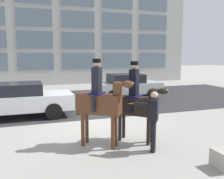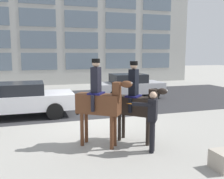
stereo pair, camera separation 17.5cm
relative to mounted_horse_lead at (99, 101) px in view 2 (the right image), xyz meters
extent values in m
plane|color=#9E9B93|center=(0.56, 2.48, -1.37)|extent=(80.00, 80.00, 0.00)
cube|color=#2D2D30|center=(0.56, 7.23, -1.37)|extent=(25.14, 8.50, 0.01)
cube|color=#A8A8A3|center=(0.56, 15.48, 5.90)|extent=(25.14, 0.30, 14.54)
cube|color=slate|center=(-1.28, 15.31, 0.71)|extent=(2.95, 0.02, 1.46)
cube|color=slate|center=(2.40, 15.31, 0.71)|extent=(2.95, 0.02, 1.46)
cube|color=slate|center=(6.09, 15.31, 0.71)|extent=(2.95, 0.02, 1.46)
cube|color=slate|center=(9.78, 15.31, 0.71)|extent=(2.95, 0.02, 1.46)
cube|color=slate|center=(-1.28, 15.31, 2.53)|extent=(2.95, 0.02, 1.46)
cube|color=slate|center=(2.40, 15.31, 2.53)|extent=(2.95, 0.02, 1.46)
cube|color=slate|center=(6.09, 15.31, 2.53)|extent=(2.95, 0.02, 1.46)
cube|color=slate|center=(9.78, 15.31, 2.53)|extent=(2.95, 0.02, 1.46)
cube|color=slate|center=(-1.28, 15.31, 4.36)|extent=(2.95, 0.02, 1.46)
cube|color=slate|center=(2.40, 15.31, 4.36)|extent=(2.95, 0.02, 1.46)
cube|color=slate|center=(6.09, 15.31, 4.36)|extent=(2.95, 0.02, 1.46)
cube|color=slate|center=(9.78, 15.31, 4.36)|extent=(2.95, 0.02, 1.46)
cube|color=slate|center=(6.09, 15.31, 6.19)|extent=(2.95, 0.02, 1.46)
cube|color=slate|center=(9.78, 15.31, 6.19)|extent=(2.95, 0.02, 1.46)
cube|color=#59331E|center=(-0.03, 0.02, -0.08)|extent=(1.31, 1.12, 0.59)
cylinder|color=#59331E|center=(0.44, -0.13, -0.87)|extent=(0.11, 0.11, 0.99)
cylinder|color=#59331E|center=(0.26, -0.38, -0.87)|extent=(0.11, 0.11, 0.99)
cylinder|color=#59331E|center=(-0.32, 0.42, -0.87)|extent=(0.11, 0.11, 0.99)
cylinder|color=#59331E|center=(-0.50, 0.17, -0.87)|extent=(0.11, 0.11, 0.99)
cube|color=#59331E|center=(0.43, -0.31, 0.29)|extent=(0.30, 0.31, 0.58)
cube|color=black|center=(0.34, -0.24, 0.31)|extent=(0.08, 0.09, 0.52)
ellipsoid|color=#59331E|center=(0.66, -0.48, 0.53)|extent=(0.39, 0.36, 0.20)
cube|color=silver|center=(0.75, -0.54, 0.55)|extent=(0.13, 0.11, 0.08)
cylinder|color=black|center=(-0.59, 0.43, -0.19)|extent=(0.09, 0.09, 0.55)
cube|color=#14144C|center=(-0.08, 0.06, 0.23)|extent=(0.60, 0.62, 0.05)
cube|color=black|center=(-0.08, 0.06, 0.63)|extent=(0.37, 0.39, 0.74)
sphere|color=#D1A889|center=(-0.08, 0.06, 1.11)|extent=(0.22, 0.22, 0.22)
cylinder|color=black|center=(-0.08, 0.06, 1.18)|extent=(0.24, 0.24, 0.12)
cylinder|color=black|center=(0.08, 0.28, -0.02)|extent=(0.11, 0.11, 0.47)
cylinder|color=black|center=(-0.24, -0.16, -0.02)|extent=(0.11, 0.11, 0.47)
cube|color=black|center=(1.16, 0.04, -0.22)|extent=(1.24, 1.23, 0.56)
cylinder|color=black|center=(1.60, -0.19, -0.94)|extent=(0.11, 0.11, 0.87)
cylinder|color=black|center=(1.38, -0.41, -0.94)|extent=(0.11, 0.11, 0.87)
cylinder|color=black|center=(0.93, 0.48, -0.94)|extent=(0.11, 0.11, 0.87)
cylinder|color=black|center=(0.71, 0.26, -0.94)|extent=(0.11, 0.11, 0.87)
cube|color=black|center=(1.57, -0.37, 0.10)|extent=(0.31, 0.31, 0.47)
cube|color=#382314|center=(1.48, -0.29, 0.12)|extent=(0.08, 0.08, 0.43)
ellipsoid|color=black|center=(1.76, -0.56, 0.29)|extent=(0.36, 0.36, 0.18)
cube|color=silver|center=(1.82, -0.62, 0.31)|extent=(0.11, 0.11, 0.07)
cylinder|color=#382314|center=(0.66, 0.52, -0.32)|extent=(0.09, 0.09, 0.55)
cube|color=#14144C|center=(1.11, 0.08, 0.08)|extent=(0.62, 0.62, 0.05)
cube|color=black|center=(1.11, 0.08, 0.51)|extent=(0.38, 0.38, 0.80)
sphere|color=#D1A889|center=(1.11, 0.08, 1.02)|extent=(0.22, 0.22, 0.22)
cylinder|color=black|center=(1.11, 0.08, 1.10)|extent=(0.24, 0.24, 0.12)
cylinder|color=black|center=(1.30, 0.27, -0.16)|extent=(0.11, 0.11, 0.45)
cylinder|color=black|center=(0.92, -0.11, -0.16)|extent=(0.11, 0.11, 0.45)
cylinder|color=black|center=(1.24, -0.97, -0.92)|extent=(0.13, 0.13, 0.91)
cylinder|color=black|center=(1.33, -0.84, -0.92)|extent=(0.13, 0.13, 0.91)
cube|color=black|center=(1.29, -0.91, -0.15)|extent=(0.41, 0.45, 0.62)
sphere|color=#D1A889|center=(1.29, -0.91, 0.26)|extent=(0.20, 0.20, 0.20)
cube|color=black|center=(0.96, -0.90, 0.02)|extent=(0.50, 0.39, 0.09)
cone|color=orange|center=(0.67, -0.70, 0.02)|extent=(0.17, 0.14, 0.04)
cube|color=silver|center=(-2.48, 4.40, -0.68)|extent=(4.67, 1.91, 0.66)
cube|color=black|center=(-2.59, 4.40, -0.11)|extent=(2.34, 1.68, 0.48)
cylinder|color=black|center=(-1.03, 3.52, -1.02)|extent=(0.71, 0.23, 0.71)
cylinder|color=black|center=(-1.03, 5.27, -1.02)|extent=(0.71, 0.23, 0.71)
cube|color=#B7B7BC|center=(3.84, 7.30, -0.71)|extent=(4.08, 1.86, 0.64)
cube|color=black|center=(3.74, 7.30, -0.12)|extent=(2.04, 1.63, 0.52)
cylinder|color=black|center=(5.11, 6.45, -1.03)|extent=(0.69, 0.22, 0.69)
cylinder|color=black|center=(5.11, 8.16, -1.03)|extent=(0.69, 0.22, 0.69)
cylinder|color=black|center=(2.57, 6.45, -1.03)|extent=(0.69, 0.22, 0.69)
cylinder|color=black|center=(2.57, 8.16, -1.03)|extent=(0.69, 0.22, 0.69)
camera|label=1|loc=(-1.98, -6.94, 1.39)|focal=40.00mm
camera|label=2|loc=(-1.82, -6.99, 1.39)|focal=40.00mm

